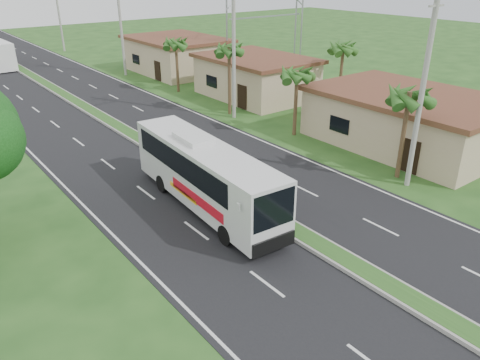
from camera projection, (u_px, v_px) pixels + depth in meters
ground at (329, 253)px, 19.91m from camera, size 180.00×180.00×0.00m
road_asphalt at (125, 132)px, 34.28m from camera, size 14.00×160.00×0.02m
median_strip at (125, 131)px, 34.24m from camera, size 1.20×160.00×0.18m
lane_edge_left at (30, 152)px, 30.56m from camera, size 0.12×160.00×0.01m
lane_edge_right at (202, 116)px, 38.00m from camera, size 0.12×160.00×0.01m
shop_near at (407, 119)px, 31.24m from camera, size 8.60×12.60×3.52m
shop_mid at (256, 77)px, 42.71m from camera, size 7.60×10.60×3.67m
shop_far at (177, 55)px, 52.74m from camera, size 8.60×11.60×3.82m
palm_verge_a at (409, 96)px, 25.07m from camera, size 2.40×2.40×5.45m
palm_verge_b at (297, 74)px, 31.92m from camera, size 2.40×2.40×5.05m
palm_verge_c at (229, 50)px, 36.30m from camera, size 2.40×2.40×5.85m
palm_verge_d at (176, 43)px, 43.28m from camera, size 2.40×2.40×5.25m
palm_behind_shop at (343, 48)px, 38.33m from camera, size 2.40×2.40×5.65m
utility_pole_a at (423, 84)px, 23.69m from camera, size 1.60×0.28×11.00m
utility_pole_b at (233, 37)px, 34.92m from camera, size 3.20×0.28×12.00m
utility_pole_c at (120, 22)px, 49.55m from camera, size 1.60×0.28×11.00m
utility_pole_d at (58, 11)px, 64.03m from camera, size 1.60×0.28×10.50m
billboard_lattice at (266, 8)px, 50.81m from camera, size 10.18×1.18×12.07m
coach_bus_main at (205, 172)px, 22.87m from camera, size 2.95×11.05×3.53m
motorcyclist at (201, 193)px, 23.39m from camera, size 1.78×0.83×2.15m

